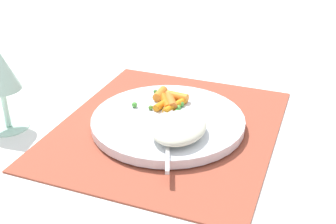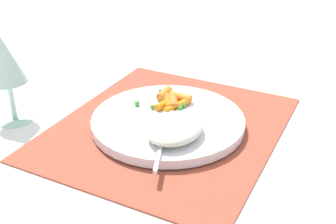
{
  "view_description": "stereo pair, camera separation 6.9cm",
  "coord_description": "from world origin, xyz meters",
  "px_view_note": "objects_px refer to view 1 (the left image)",
  "views": [
    {
      "loc": [
        -0.62,
        -0.23,
        0.38
      ],
      "look_at": [
        0.0,
        0.0,
        0.03
      ],
      "focal_mm": 46.63,
      "sensor_mm": 36.0,
      "label": 1
    },
    {
      "loc": [
        -0.59,
        -0.3,
        0.38
      ],
      "look_at": [
        0.0,
        0.0,
        0.03
      ],
      "focal_mm": 46.63,
      "sensor_mm": 36.0,
      "label": 2
    }
  ],
  "objects_px": {
    "carrot_portion": "(169,100)",
    "fork": "(168,127)",
    "rice_mound": "(179,127)",
    "plate": "(168,121)"
  },
  "relations": [
    {
      "from": "carrot_portion",
      "to": "fork",
      "type": "xyz_separation_m",
      "value": [
        -0.08,
        -0.03,
        -0.0
      ]
    },
    {
      "from": "rice_mound",
      "to": "plate",
      "type": "bearing_deg",
      "value": 37.14
    },
    {
      "from": "carrot_portion",
      "to": "fork",
      "type": "bearing_deg",
      "value": -160.37
    },
    {
      "from": "plate",
      "to": "fork",
      "type": "xyz_separation_m",
      "value": [
        -0.04,
        -0.01,
        0.01
      ]
    },
    {
      "from": "carrot_portion",
      "to": "fork",
      "type": "distance_m",
      "value": 0.09
    },
    {
      "from": "plate",
      "to": "fork",
      "type": "relative_size",
      "value": 1.33
    },
    {
      "from": "fork",
      "to": "carrot_portion",
      "type": "bearing_deg",
      "value": 19.63
    },
    {
      "from": "carrot_portion",
      "to": "rice_mound",
      "type": "bearing_deg",
      "value": -150.97
    },
    {
      "from": "plate",
      "to": "carrot_portion",
      "type": "distance_m",
      "value": 0.05
    },
    {
      "from": "plate",
      "to": "fork",
      "type": "height_order",
      "value": "fork"
    }
  ]
}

